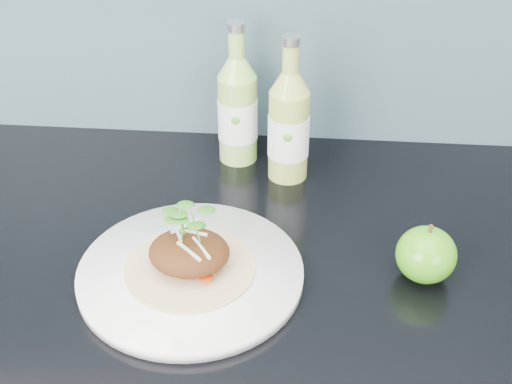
# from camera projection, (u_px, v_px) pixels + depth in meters

# --- Properties ---
(dinner_plate) EXTENTS (0.38, 0.38, 0.02)m
(dinner_plate) POSITION_uv_depth(u_px,v_px,m) (191.00, 274.00, 0.92)
(dinner_plate) COLOR white
(dinner_plate) RESTS_ON kitchen_counter
(pork_taco) EXTENTS (0.17, 0.17, 0.10)m
(pork_taco) POSITION_uv_depth(u_px,v_px,m) (189.00, 251.00, 0.90)
(pork_taco) COLOR tan
(pork_taco) RESTS_ON dinner_plate
(green_apple) EXTENTS (0.10, 0.10, 0.08)m
(green_apple) POSITION_uv_depth(u_px,v_px,m) (426.00, 255.00, 0.91)
(green_apple) COLOR #31830E
(green_apple) RESTS_ON kitchen_counter
(cider_bottle_left) EXTENTS (0.07, 0.07, 0.23)m
(cider_bottle_left) POSITION_uv_depth(u_px,v_px,m) (238.00, 110.00, 1.12)
(cider_bottle_left) COLOR #90C451
(cider_bottle_left) RESTS_ON kitchen_counter
(cider_bottle_right) EXTENTS (0.07, 0.07, 0.23)m
(cider_bottle_right) POSITION_uv_depth(u_px,v_px,m) (289.00, 126.00, 1.08)
(cider_bottle_right) COLOR #A3B44B
(cider_bottle_right) RESTS_ON kitchen_counter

